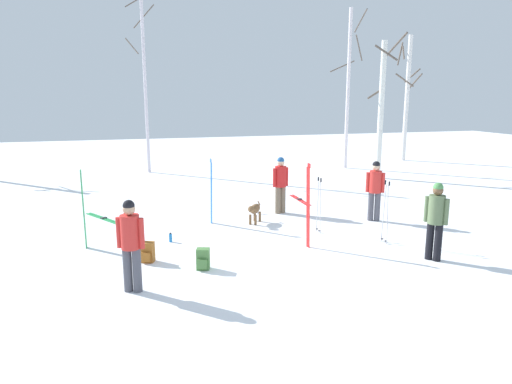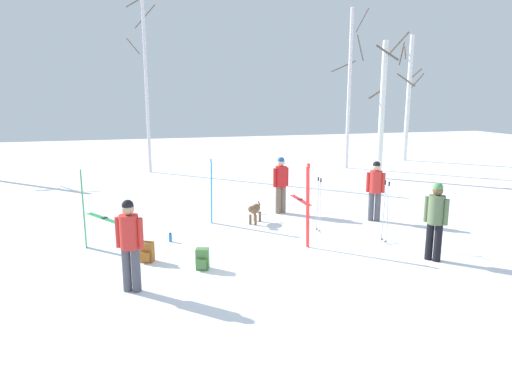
{
  "view_description": "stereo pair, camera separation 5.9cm",
  "coord_description": "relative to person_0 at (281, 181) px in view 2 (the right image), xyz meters",
  "views": [
    {
      "loc": [
        -3.91,
        -8.94,
        3.52
      ],
      "look_at": [
        -0.6,
        2.61,
        1.0
      ],
      "focal_mm": 32.51,
      "sensor_mm": 36.0,
      "label": 1
    },
    {
      "loc": [
        -3.85,
        -8.95,
        3.52
      ],
      "look_at": [
        -0.6,
        2.61,
        1.0
      ],
      "focal_mm": 32.51,
      "sensor_mm": 36.0,
      "label": 2
    }
  ],
  "objects": [
    {
      "name": "ground_plane",
      "position": [
        -0.56,
        -3.99,
        -0.98
      ],
      "size": [
        60.0,
        60.0,
        0.0
      ],
      "primitive_type": "plane",
      "color": "white"
    },
    {
      "name": "person_0",
      "position": [
        0.0,
        0.0,
        0.0
      ],
      "size": [
        0.51,
        0.34,
        1.72
      ],
      "color": "#72604C",
      "rests_on": "ground_plane"
    },
    {
      "name": "person_1",
      "position": [
        -4.45,
        -4.69,
        0.0
      ],
      "size": [
        0.48,
        0.34,
        1.72
      ],
      "color": "#4C4C56",
      "rests_on": "ground_plane"
    },
    {
      "name": "person_2",
      "position": [
        2.29,
        -1.55,
        0.0
      ],
      "size": [
        0.46,
        0.34,
        1.72
      ],
      "color": "#4C4C56",
      "rests_on": "ground_plane"
    },
    {
      "name": "person_3",
      "position": [
        1.87,
        -4.78,
        0.0
      ],
      "size": [
        0.34,
        0.45,
        1.72
      ],
      "color": "black",
      "rests_on": "ground_plane"
    },
    {
      "name": "dog",
      "position": [
        -1.06,
        -0.89,
        -0.59
      ],
      "size": [
        0.55,
        0.77,
        0.57
      ],
      "color": "brown",
      "rests_on": "ground_plane"
    },
    {
      "name": "ski_pair_planted_0",
      "position": [
        -5.44,
        -1.86,
        -0.05
      ],
      "size": [
        0.03,
        0.15,
        1.86
      ],
      "color": "green",
      "rests_on": "ground_plane"
    },
    {
      "name": "ski_pair_planted_1",
      "position": [
        -0.42,
        -3.2,
        0.01
      ],
      "size": [
        0.04,
        0.21,
        1.99
      ],
      "color": "red",
      "rests_on": "ground_plane"
    },
    {
      "name": "ski_pair_planted_2",
      "position": [
        -2.22,
        -0.59,
        -0.07
      ],
      "size": [
        0.03,
        0.26,
        1.83
      ],
      "color": "blue",
      "rests_on": "ground_plane"
    },
    {
      "name": "ski_pair_lying_0",
      "position": [
        -5.17,
        0.81,
        -0.97
      ],
      "size": [
        1.05,
        1.57,
        0.05
      ],
      "color": "green",
      "rests_on": "ground_plane"
    },
    {
      "name": "ski_pair_lying_1",
      "position": [
        1.21,
        1.48,
        -0.97
      ],
      "size": [
        0.19,
        1.69,
        0.05
      ],
      "color": "red",
      "rests_on": "ground_plane"
    },
    {
      "name": "ski_poles_0",
      "position": [
        1.49,
        -3.43,
        -0.17
      ],
      "size": [
        0.07,
        0.28,
        1.53
      ],
      "color": "#B2B2BC",
      "rests_on": "ground_plane"
    },
    {
      "name": "ski_poles_1",
      "position": [
        0.3,
        -2.19,
        -0.2
      ],
      "size": [
        0.07,
        0.27,
        1.45
      ],
      "color": "#B2B2BC",
      "rests_on": "ground_plane"
    },
    {
      "name": "backpack_0",
      "position": [
        -3.03,
        -3.96,
        -0.77
      ],
      "size": [
        0.31,
        0.33,
        0.44
      ],
      "color": "#4C7F3F",
      "rests_on": "ground_plane"
    },
    {
      "name": "backpack_1",
      "position": [
        -4.1,
        -3.21,
        -0.77
      ],
      "size": [
        0.32,
        0.34,
        0.44
      ],
      "color": "#99591E",
      "rests_on": "ground_plane"
    },
    {
      "name": "water_bottle_0",
      "position": [
        -3.5,
        -1.94,
        -0.87
      ],
      "size": [
        0.07,
        0.07,
        0.23
      ],
      "color": "#1E72BF",
      "rests_on": "ground_plane"
    },
    {
      "name": "water_bottle_1",
      "position": [
        -0.67,
        0.12,
        -0.85
      ],
      "size": [
        0.06,
        0.06,
        0.27
      ],
      "color": "silver",
      "rests_on": "ground_plane"
    },
    {
      "name": "birch_tree_1",
      "position": [
        -3.4,
        8.89,
        3.1
      ],
      "size": [
        1.34,
        1.47,
        7.87
      ],
      "color": "silver",
      "rests_on": "ground_plane"
    },
    {
      "name": "birch_tree_2",
      "position": [
        5.98,
        7.57,
        2.89
      ],
      "size": [
        1.37,
        1.39,
        7.47
      ],
      "color": "silver",
      "rests_on": "ground_plane"
    },
    {
      "name": "birch_tree_3",
      "position": [
        6.04,
        4.61,
        2.02
      ],
      "size": [
        1.38,
        1.38,
        6.01
      ],
      "color": "white",
      "rests_on": "ground_plane"
    },
    {
      "name": "birch_tree_4",
      "position": [
        10.28,
        9.19,
        2.48
      ],
      "size": [
        1.39,
        1.48,
        6.6
      ],
      "color": "white",
      "rests_on": "ground_plane"
    }
  ]
}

